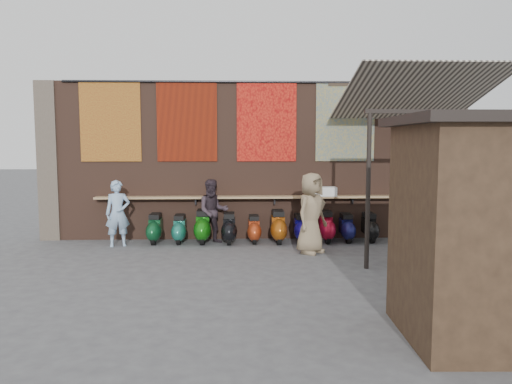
% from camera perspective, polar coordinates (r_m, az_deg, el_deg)
% --- Properties ---
extents(ground, '(70.00, 70.00, 0.00)m').
position_cam_1_polar(ground, '(10.49, 0.36, -8.01)').
color(ground, '#474749').
rests_on(ground, ground).
extents(brick_wall, '(10.00, 0.40, 4.00)m').
position_cam_1_polar(brick_wall, '(12.89, -0.18, 3.58)').
color(brick_wall, brown).
rests_on(brick_wall, ground).
extents(pier_left, '(0.50, 0.50, 4.00)m').
position_cam_1_polar(pier_left, '(13.73, -22.47, 3.27)').
color(pier_left, '#4C4238').
rests_on(pier_left, ground).
extents(pier_right, '(0.50, 0.50, 4.00)m').
position_cam_1_polar(pier_right, '(14.07, 21.53, 3.36)').
color(pier_right, '#4C4238').
rests_on(pier_right, ground).
extents(eating_counter, '(8.00, 0.32, 0.05)m').
position_cam_1_polar(eating_counter, '(12.59, -0.12, -0.59)').
color(eating_counter, '#9E7A51').
rests_on(eating_counter, brick_wall).
extents(shelf_box, '(0.56, 0.32, 0.23)m').
position_cam_1_polar(shelf_box, '(12.74, 7.89, 0.07)').
color(shelf_box, white).
rests_on(shelf_box, eating_counter).
extents(tapestry_redgold, '(1.50, 0.02, 2.00)m').
position_cam_1_polar(tapestry_redgold, '(13.04, -16.31, 7.76)').
color(tapestry_redgold, maroon).
rests_on(tapestry_redgold, brick_wall).
extents(tapestry_sun, '(1.50, 0.02, 2.00)m').
position_cam_1_polar(tapestry_sun, '(12.72, -7.90, 8.00)').
color(tapestry_sun, '#B9280A').
rests_on(tapestry_sun, brick_wall).
extents(tapestry_orange, '(1.50, 0.02, 2.00)m').
position_cam_1_polar(tapestry_orange, '(12.69, 1.22, 8.06)').
color(tapestry_orange, red).
rests_on(tapestry_orange, brick_wall).
extents(tapestry_multi, '(1.50, 0.02, 2.00)m').
position_cam_1_polar(tapestry_multi, '(12.96, 10.17, 7.92)').
color(tapestry_multi, '#275590').
rests_on(tapestry_multi, brick_wall).
extents(hang_rail, '(9.50, 0.06, 0.06)m').
position_cam_1_polar(hang_rail, '(12.74, -0.15, 12.47)').
color(hang_rail, black).
rests_on(hang_rail, brick_wall).
extents(scooter_stool_0, '(0.34, 0.76, 0.72)m').
position_cam_1_polar(scooter_stool_0, '(12.56, -11.47, -4.12)').
color(scooter_stool_0, '#0D4422').
rests_on(scooter_stool_0, ground).
extents(scooter_stool_1, '(0.33, 0.73, 0.69)m').
position_cam_1_polar(scooter_stool_1, '(12.49, -8.73, -4.21)').
color(scooter_stool_1, '#1B6C5B').
rests_on(scooter_stool_1, ground).
extents(scooter_stool_2, '(0.38, 0.85, 0.81)m').
position_cam_1_polar(scooter_stool_2, '(12.41, -6.09, -3.95)').
color(scooter_stool_2, '#11630E').
rests_on(scooter_stool_2, ground).
extents(scooter_stool_3, '(0.35, 0.78, 0.74)m').
position_cam_1_polar(scooter_stool_3, '(12.32, -3.08, -4.16)').
color(scooter_stool_3, black).
rests_on(scooter_stool_3, ground).
extents(scooter_stool_4, '(0.32, 0.71, 0.67)m').
position_cam_1_polar(scooter_stool_4, '(12.38, -0.22, -4.27)').
color(scooter_stool_4, '#A23515').
rests_on(scooter_stool_4, ground).
extents(scooter_stool_5, '(0.38, 0.84, 0.80)m').
position_cam_1_polar(scooter_stool_5, '(12.37, 2.55, -3.99)').
color(scooter_stool_5, '#90430D').
rests_on(scooter_stool_5, ground).
extents(scooter_stool_6, '(0.33, 0.73, 0.69)m').
position_cam_1_polar(scooter_stool_6, '(12.48, 5.11, -4.16)').
color(scooter_stool_6, '#160D91').
rests_on(scooter_stool_6, ground).
extents(scooter_stool_7, '(0.36, 0.81, 0.77)m').
position_cam_1_polar(scooter_stool_7, '(12.59, 8.00, -3.94)').
color(scooter_stool_7, '#AD0D27').
rests_on(scooter_stool_7, ground).
extents(scooter_stool_8, '(0.33, 0.73, 0.70)m').
position_cam_1_polar(scooter_stool_8, '(12.70, 10.31, -4.05)').
color(scooter_stool_8, '#131449').
rests_on(scooter_stool_8, ground).
extents(scooter_stool_9, '(0.34, 0.75, 0.71)m').
position_cam_1_polar(scooter_stool_9, '(12.84, 12.85, -3.96)').
color(scooter_stool_9, black).
rests_on(scooter_stool_9, ground).
extents(diner_left, '(0.66, 0.53, 1.58)m').
position_cam_1_polar(diner_left, '(12.35, -15.52, -2.37)').
color(diner_left, '#93B4D6').
rests_on(diner_left, ground).
extents(diner_right, '(0.87, 0.74, 1.58)m').
position_cam_1_polar(diner_right, '(12.31, -4.95, -2.22)').
color(diner_right, '#30252D').
rests_on(diner_right, ground).
extents(shopper_navy, '(1.05, 0.71, 1.65)m').
position_cam_1_polar(shopper_navy, '(10.37, 17.65, -3.80)').
color(shopper_navy, '#161A33').
rests_on(shopper_navy, ground).
extents(shopper_grey, '(1.36, 1.06, 1.84)m').
position_cam_1_polar(shopper_grey, '(11.36, 21.53, -2.61)').
color(shopper_grey, '#55555A').
rests_on(shopper_grey, ground).
extents(shopper_tan, '(1.03, 1.04, 1.81)m').
position_cam_1_polar(shopper_tan, '(11.22, 6.33, -2.42)').
color(shopper_tan, '#887457').
rests_on(shopper_tan, ground).
extents(market_stall, '(2.57, 1.97, 2.71)m').
position_cam_1_polar(market_stall, '(7.02, 26.84, -4.29)').
color(market_stall, black).
rests_on(market_stall, ground).
extents(stall_sign, '(1.20, 0.08, 0.50)m').
position_cam_1_polar(stall_sign, '(7.81, 23.85, 1.32)').
color(stall_sign, gold).
rests_on(stall_sign, market_stall).
extents(stall_shelf, '(2.08, 0.18, 0.06)m').
position_cam_1_polar(stall_shelf, '(7.94, 23.56, -5.71)').
color(stall_shelf, '#473321').
rests_on(stall_shelf, market_stall).
extents(awning_canvas, '(3.20, 3.28, 0.97)m').
position_cam_1_polar(awning_canvas, '(11.81, 17.69, 10.62)').
color(awning_canvas, beige).
rests_on(awning_canvas, brick_wall).
extents(awning_ledger, '(3.30, 0.08, 0.12)m').
position_cam_1_polar(awning_ledger, '(13.35, 15.38, 11.83)').
color(awning_ledger, '#33261C').
rests_on(awning_ledger, brick_wall).
extents(awning_header, '(3.00, 0.08, 0.08)m').
position_cam_1_polar(awning_header, '(10.38, 20.46, 8.62)').
color(awning_header, black).
rests_on(awning_header, awning_post_left).
extents(awning_post_left, '(0.09, 0.09, 3.10)m').
position_cam_1_polar(awning_post_left, '(9.96, 12.69, 0.16)').
color(awning_post_left, black).
rests_on(awning_post_left, ground).
extents(awning_post_right, '(0.09, 0.09, 3.10)m').
position_cam_1_polar(awning_post_right, '(11.02, 26.90, 0.20)').
color(awning_post_right, black).
rests_on(awning_post_right, ground).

